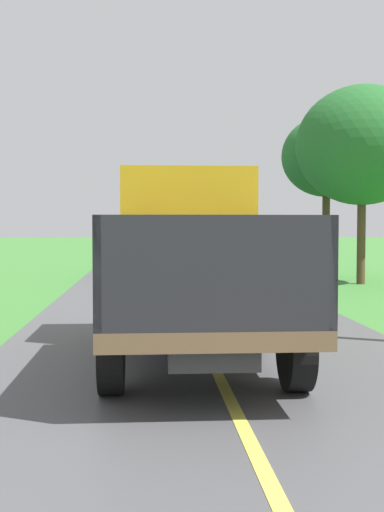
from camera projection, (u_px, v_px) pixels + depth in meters
The scene contains 4 objects.
banana_truck_near at pixel (189, 259), 9.99m from camera, with size 2.38×5.82×2.80m.
banana_truck_far at pixel (172, 238), 24.74m from camera, with size 2.38×5.81×2.80m.
roadside_tree_near_left at pixel (327, 157), 24.07m from camera, with size 3.29×3.29×5.95m.
roadside_tree_mid_right at pixel (362, 146), 21.77m from camera, with size 4.38×4.38×6.56m.
Camera 1 is at (-0.90, 0.32, 1.99)m, focal length 46.32 mm.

